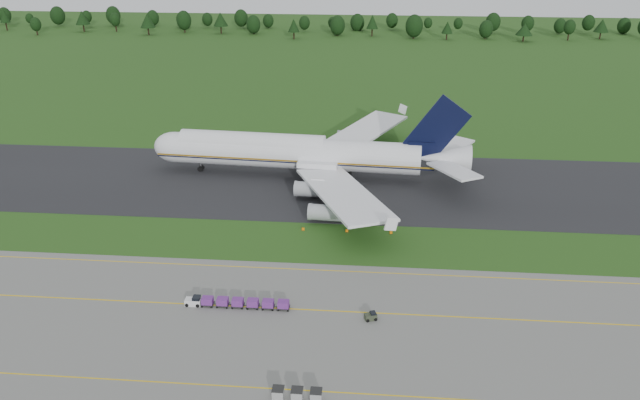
# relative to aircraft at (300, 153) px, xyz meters

# --- Properties ---
(ground) EXTENTS (600.00, 600.00, 0.00)m
(ground) POSITION_rel_aircraft_xyz_m (4.85, -32.09, -5.98)
(ground) COLOR #204615
(ground) RESTS_ON ground
(apron) EXTENTS (300.00, 52.00, 0.06)m
(apron) POSITION_rel_aircraft_xyz_m (4.85, -66.09, -5.95)
(apron) COLOR slate
(apron) RESTS_ON ground
(taxiway) EXTENTS (300.00, 40.00, 0.08)m
(taxiway) POSITION_rel_aircraft_xyz_m (4.85, -4.09, -5.94)
(taxiway) COLOR black
(taxiway) RESTS_ON ground
(apron_markings) EXTENTS (300.00, 30.20, 0.01)m
(apron_markings) POSITION_rel_aircraft_xyz_m (4.85, -59.07, -5.91)
(apron_markings) COLOR #E4B90D
(apron_markings) RESTS_ON apron
(tree_line) EXTENTS (524.95, 21.20, 11.79)m
(tree_line) POSITION_rel_aircraft_xyz_m (3.70, 188.99, 0.23)
(tree_line) COLOR black
(tree_line) RESTS_ON ground
(aircraft) EXTENTS (74.52, 72.54, 20.93)m
(aircraft) POSITION_rel_aircraft_xyz_m (0.00, 0.00, 0.00)
(aircraft) COLOR white
(aircraft) RESTS_ON ground
(baggage_train) EXTENTS (16.42, 1.49, 1.43)m
(baggage_train) POSITION_rel_aircraft_xyz_m (-4.10, -54.20, -5.14)
(baggage_train) COLOR silver
(baggage_train) RESTS_ON apron
(utility_cart) EXTENTS (2.04, 1.61, 0.98)m
(utility_cart) POSITION_rel_aircraft_xyz_m (16.83, -55.87, -5.44)
(utility_cart) COLOR #2E3525
(utility_cart) RESTS_ON apron
(uld_row) EXTENTS (6.31, 1.51, 1.49)m
(uld_row) POSITION_rel_aircraft_xyz_m (7.77, -73.69, -5.17)
(uld_row) COLOR #969696
(uld_row) RESTS_ON apron
(edge_markers) EXTENTS (17.46, 0.30, 0.60)m
(edge_markers) POSITION_rel_aircraft_xyz_m (12.02, -27.40, -5.70)
(edge_markers) COLOR orange
(edge_markers) RESTS_ON ground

